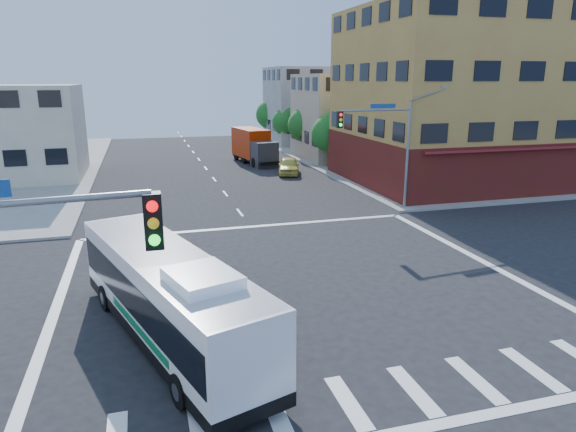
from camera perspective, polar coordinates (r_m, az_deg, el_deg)
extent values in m
plane|color=black|center=(21.82, 1.06, -7.91)|extent=(120.00, 120.00, 0.00)
cube|color=gray|center=(68.43, 21.10, 6.93)|extent=(50.00, 50.00, 0.15)
cube|color=#B49140|center=(45.78, 19.00, 12.34)|extent=(18.00, 15.00, 14.00)
cube|color=#5B1417|center=(46.21, 18.47, 6.15)|extent=(18.09, 15.08, 4.00)
cube|color=maroon|center=(40.40, 24.29, 6.72)|extent=(16.00, 1.60, 0.51)
cube|color=tan|center=(58.07, 7.48, 10.93)|extent=(12.00, 10.00, 9.00)
cube|color=#AAAAA5|center=(71.10, 2.95, 12.16)|extent=(12.00, 10.00, 10.00)
cube|color=beige|center=(50.65, -28.82, 8.08)|extent=(12.00, 10.00, 8.00)
cylinder|color=gray|center=(34.71, 13.11, 6.34)|extent=(0.18, 0.18, 7.00)
cylinder|color=gray|center=(33.03, 9.76, 11.50)|extent=(5.01, 0.62, 0.12)
cube|color=black|center=(31.84, 5.78, 10.61)|extent=(0.32, 0.30, 1.00)
sphere|color=#FF0C0C|center=(31.66, 5.91, 11.13)|extent=(0.20, 0.20, 0.20)
sphere|color=yellow|center=(31.68, 5.89, 10.59)|extent=(0.20, 0.20, 0.20)
sphere|color=#19FF33|center=(31.71, 5.88, 10.05)|extent=(0.20, 0.20, 0.20)
cube|color=navy|center=(33.28, 10.53, 11.92)|extent=(1.80, 0.22, 0.28)
cube|color=gray|center=(35.85, 16.95, 13.58)|extent=(0.50, 0.22, 0.14)
cube|color=black|center=(9.23, -14.76, -0.52)|extent=(0.32, 0.30, 1.00)
sphere|color=#FF0C0C|center=(8.99, -14.86, 1.04)|extent=(0.20, 0.20, 0.20)
sphere|color=yellow|center=(9.07, -14.73, -0.80)|extent=(0.20, 0.20, 0.20)
sphere|color=#19FF33|center=(9.15, -14.61, -2.61)|extent=(0.20, 0.20, 0.20)
cylinder|color=#321F12|center=(50.98, 4.60, 6.45)|extent=(0.28, 0.28, 1.92)
sphere|color=#1A5E20|center=(50.68, 4.66, 9.14)|extent=(3.60, 3.60, 3.60)
sphere|color=#1A5E20|center=(50.46, 5.23, 10.13)|extent=(2.52, 2.52, 2.52)
cylinder|color=#321F12|center=(58.47, 1.85, 7.62)|extent=(0.28, 0.28, 1.99)
sphere|color=#1A5E20|center=(58.20, 1.87, 10.08)|extent=(3.80, 3.80, 3.80)
sphere|color=#1A5E20|center=(57.96, 2.35, 11.00)|extent=(2.66, 2.66, 2.66)
cylinder|color=#321F12|center=(66.08, -0.28, 8.43)|extent=(0.28, 0.28, 1.89)
sphere|color=#1A5E20|center=(65.86, -0.29, 10.43)|extent=(3.40, 3.40, 3.40)
sphere|color=#1A5E20|center=(65.62, 0.13, 11.15)|extent=(2.38, 2.38, 2.38)
cylinder|color=#321F12|center=(73.76, -1.98, 9.17)|extent=(0.28, 0.28, 2.03)
sphere|color=#1A5E20|center=(73.54, -2.00, 11.19)|extent=(4.00, 4.00, 4.00)
sphere|color=#1A5E20|center=(73.29, -1.64, 11.97)|extent=(2.80, 2.80, 2.80)
cube|color=black|center=(17.92, -13.00, -11.84)|extent=(5.80, 11.50, 0.42)
cube|color=white|center=(17.44, -13.22, -8.45)|extent=(5.78, 11.47, 2.68)
cube|color=black|center=(17.38, -13.25, -7.96)|extent=(5.73, 11.17, 1.18)
cube|color=black|center=(22.43, -18.40, -3.32)|extent=(2.11, 0.74, 1.27)
cube|color=#E5590C|center=(22.19, -18.62, -0.99)|extent=(1.72, 0.60, 0.26)
cube|color=white|center=(16.98, -13.48, -4.47)|extent=(5.67, 11.24, 0.11)
cube|color=white|center=(14.44, -9.50, -6.80)|extent=(2.24, 2.49, 0.34)
cube|color=#086D3C|center=(16.98, -16.38, -11.89)|extent=(1.62, 4.92, 0.26)
cube|color=#086D3C|center=(17.74, -8.83, -10.22)|extent=(1.62, 4.92, 0.26)
cylinder|color=black|center=(20.81, -19.59, -8.55)|extent=(0.57, 1.02, 0.98)
cylinder|color=#99999E|center=(20.78, -19.94, -8.61)|extent=(0.19, 0.48, 0.49)
cylinder|color=black|center=(21.39, -13.73, -7.44)|extent=(0.57, 1.02, 0.98)
cylinder|color=#99999E|center=(21.43, -13.40, -7.37)|extent=(0.19, 0.48, 0.49)
cylinder|color=black|center=(14.65, -11.86, -18.47)|extent=(0.57, 1.02, 0.98)
cylinder|color=#99999E|center=(14.61, -12.36, -18.60)|extent=(0.19, 0.48, 0.49)
cylinder|color=black|center=(15.46, -3.84, -16.21)|extent=(0.57, 1.02, 0.98)
cylinder|color=#99999E|center=(15.52, -3.40, -16.07)|extent=(0.19, 0.48, 0.49)
cube|color=#2A292F|center=(51.13, -2.64, 6.85)|extent=(2.55, 2.47, 2.52)
cube|color=black|center=(50.24, -2.23, 7.15)|extent=(2.02, 0.41, 0.97)
cube|color=#AE2302|center=(54.42, -4.17, 8.14)|extent=(3.19, 5.74, 2.91)
cube|color=black|center=(53.55, -3.68, 6.42)|extent=(3.38, 8.01, 0.29)
cylinder|color=black|center=(51.05, -3.77, 5.94)|extent=(0.43, 1.00, 0.97)
cylinder|color=black|center=(51.82, -1.67, 6.10)|extent=(0.43, 1.00, 0.97)
cylinder|color=black|center=(53.64, -4.89, 6.35)|extent=(0.43, 1.00, 0.97)
cylinder|color=black|center=(54.38, -2.87, 6.51)|extent=(0.43, 1.00, 0.97)
cylinder|color=black|center=(55.90, -5.78, 6.68)|extent=(0.43, 1.00, 0.97)
cylinder|color=black|center=(56.61, -3.82, 6.83)|extent=(0.43, 1.00, 0.97)
imported|color=#D1C752|center=(47.36, 0.09, 5.61)|extent=(3.00, 4.85, 1.54)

